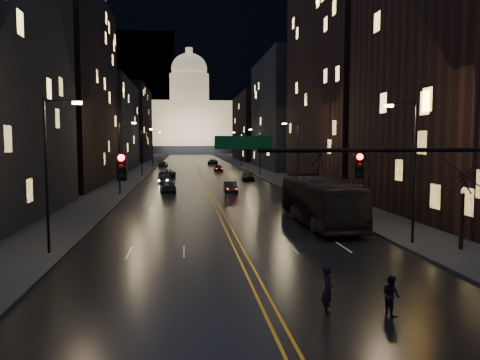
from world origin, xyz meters
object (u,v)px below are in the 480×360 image
object	(u,v)px
pedestrian_a	(328,290)
pedestrian_b	(391,295)
oncoming_car_a	(168,186)
receding_car_a	(230,187)
oncoming_car_b	(164,179)
bus	(319,200)
traffic_signal	(416,178)

from	to	relation	value
pedestrian_a	pedestrian_b	bearing A→B (deg)	-90.33
oncoming_car_a	receding_car_a	world-z (taller)	oncoming_car_a
oncoming_car_b	pedestrian_b	size ratio (longest dim) A/B	2.87
bus	pedestrian_b	size ratio (longest dim) A/B	8.93
traffic_signal	pedestrian_a	size ratio (longest dim) A/B	9.19
oncoming_car_a	traffic_signal	bearing A→B (deg)	100.76
oncoming_car_b	receding_car_a	size ratio (longest dim) A/B	0.97
pedestrian_b	receding_car_a	bearing A→B (deg)	-8.86
traffic_signal	receding_car_a	size ratio (longest dim) A/B	3.87
oncoming_car_b	pedestrian_b	bearing A→B (deg)	93.01
bus	oncoming_car_b	distance (m)	39.21
receding_car_a	pedestrian_a	distance (m)	41.35
bus	pedestrian_a	world-z (taller)	bus
oncoming_car_a	oncoming_car_b	distance (m)	12.65
traffic_signal	bus	distance (m)	18.33
pedestrian_a	traffic_signal	bearing A→B (deg)	-70.68
receding_car_a	pedestrian_b	bearing A→B (deg)	-85.97
pedestrian_a	receding_car_a	bearing A→B (deg)	7.12
traffic_signal	pedestrian_b	xyz separation A→B (m)	(-1.44, -1.12, -4.34)
oncoming_car_b	oncoming_car_a	bearing A→B (deg)	86.83
bus	pedestrian_b	world-z (taller)	bus
traffic_signal	oncoming_car_a	bearing A→B (deg)	104.94
oncoming_car_b	pedestrian_a	bearing A→B (deg)	90.71
bus	oncoming_car_a	bearing A→B (deg)	117.76
traffic_signal	receding_car_a	world-z (taller)	traffic_signal
traffic_signal	pedestrian_b	world-z (taller)	traffic_signal
bus	oncoming_car_b	world-z (taller)	bus
pedestrian_a	oncoming_car_a	bearing A→B (deg)	17.50
oncoming_car_b	pedestrian_a	xyz separation A→B (m)	(8.49, -55.50, 0.22)
traffic_signal	oncoming_car_b	bearing A→B (deg)	102.66
pedestrian_a	pedestrian_b	xyz separation A→B (m)	(2.37, -0.33, -0.18)
bus	oncoming_car_b	bearing A→B (deg)	110.56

